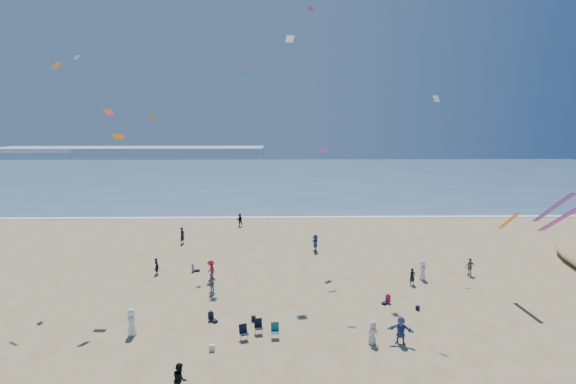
{
  "coord_description": "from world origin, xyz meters",
  "views": [
    {
      "loc": [
        1.43,
        -19.14,
        13.93
      ],
      "look_at": [
        2.0,
        8.0,
        9.64
      ],
      "focal_mm": 28.0,
      "sensor_mm": 36.0,
      "label": 1
    }
  ],
  "objects": [
    {
      "name": "navy_bag",
      "position": [
        11.77,
        12.33,
        0.17
      ],
      "size": [
        0.28,
        0.18,
        0.34
      ],
      "primitive_type": "cube",
      "color": "black",
      "rests_on": "ground"
    },
    {
      "name": "kites_aloft",
      "position": [
        9.52,
        13.54,
        14.79
      ],
      "size": [
        36.61,
        38.27,
        26.55
      ],
      "color": "purple",
      "rests_on": "ground"
    },
    {
      "name": "black_backpack",
      "position": [
        -0.37,
        10.71,
        0.19
      ],
      "size": [
        0.3,
        0.22,
        0.38
      ],
      "primitive_type": "cube",
      "color": "black",
      "rests_on": "ground"
    },
    {
      "name": "white_tote",
      "position": [
        -2.69,
        6.61,
        0.2
      ],
      "size": [
        0.35,
        0.2,
        0.4
      ],
      "primitive_type": "cube",
      "color": "white",
      "rests_on": "ground"
    },
    {
      "name": "surf_line",
      "position": [
        0.0,
        45.0,
        0.04
      ],
      "size": [
        220.0,
        1.2,
        0.08
      ],
      "primitive_type": "cube",
      "color": "white",
      "rests_on": "ground"
    },
    {
      "name": "headland_far",
      "position": [
        -60.0,
        170.0,
        1.6
      ],
      "size": [
        110.0,
        20.0,
        3.2
      ],
      "primitive_type": "cube",
      "color": "#7A8EA8",
      "rests_on": "ground"
    },
    {
      "name": "standing_flyers",
      "position": [
        1.76,
        18.25,
        0.89
      ],
      "size": [
        29.47,
        38.35,
        1.92
      ],
      "color": "#305386",
      "rests_on": "ground"
    },
    {
      "name": "seated_group",
      "position": [
        0.98,
        8.15,
        0.42
      ],
      "size": [
        17.46,
        26.27,
        0.84
      ],
      "color": "white",
      "rests_on": "ground"
    },
    {
      "name": "headland_near",
      "position": [
        -100.0,
        165.0,
        1.0
      ],
      "size": [
        40.0,
        14.0,
        2.0
      ],
      "primitive_type": "cube",
      "color": "#7A8EA8",
      "rests_on": "ground"
    },
    {
      "name": "ocean",
      "position": [
        0.0,
        95.0,
        0.03
      ],
      "size": [
        220.0,
        100.0,
        0.06
      ],
      "primitive_type": "cube",
      "color": "#476B84",
      "rests_on": "ground"
    },
    {
      "name": "chair_cluster",
      "position": [
        0.14,
        8.26,
        0.5
      ],
      "size": [
        2.71,
        1.54,
        1.0
      ],
      "color": "black",
      "rests_on": "ground"
    }
  ]
}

